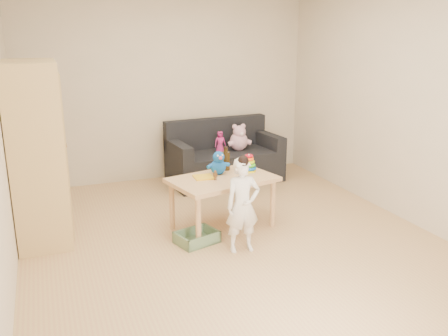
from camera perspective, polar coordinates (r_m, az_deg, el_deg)
name	(u,v)px	position (r m, az deg, el deg)	size (l,w,h in m)	color
room	(229,110)	(4.55, 0.55, 7.03)	(4.50, 4.50, 4.50)	tan
wardrobe	(37,152)	(4.98, -21.56, 1.75)	(0.49, 0.98, 1.76)	#E1BC7B
sofa	(225,166)	(6.60, 0.13, 0.20)	(1.52, 0.76, 0.43)	black
play_table	(223,203)	(5.01, -0.16, -4.22)	(1.06, 0.67, 0.56)	tan
storage_bin	(197,237)	(4.74, -3.29, -8.30)	(0.39, 0.29, 0.12)	#62835F
toddler	(243,207)	(4.44, 2.26, -4.67)	(0.33, 0.22, 0.88)	white
pink_bear	(239,139)	(6.59, 1.79, 3.49)	(0.27, 0.23, 0.31)	#E5A8C2
doll	(220,143)	(6.39, -0.47, 3.06)	(0.15, 0.10, 0.30)	#BF2377
ring_stacker	(249,165)	(5.13, 3.00, 0.42)	(0.17, 0.17, 0.19)	#FFEE0D
brown_bottle	(226,160)	(5.17, 0.22, 0.95)	(0.09, 0.09, 0.26)	black
blue_plush	(218,162)	(5.01, -0.70, 0.68)	(0.21, 0.17, 0.26)	blue
wooden_figure	(215,175)	(4.83, -1.06, -0.87)	(0.04, 0.03, 0.10)	brown
yellow_book	(203,177)	(4.92, -2.49, -1.10)	(0.19, 0.19, 0.01)	yellow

